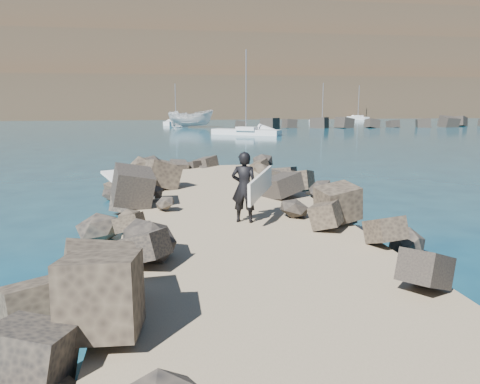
{
  "coord_description": "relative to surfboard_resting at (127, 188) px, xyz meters",
  "views": [
    {
      "loc": [
        -1.9,
        -12.79,
        3.8
      ],
      "look_at": [
        0.0,
        -1.0,
        1.5
      ],
      "focal_mm": 35.0,
      "sensor_mm": 36.0,
      "label": 1
    }
  ],
  "objects": [
    {
      "name": "ground",
      "position": [
        3.18,
        -2.62,
        -1.04
      ],
      "size": [
        800.0,
        800.0,
        0.0
      ],
      "primitive_type": "plane",
      "color": "#0F384C",
      "rests_on": "ground"
    },
    {
      "name": "jetty",
      "position": [
        3.18,
        -4.62,
        -0.74
      ],
      "size": [
        6.0,
        26.0,
        0.6
      ],
      "primitive_type": "cube",
      "color": "#8C7759",
      "rests_on": "ground"
    },
    {
      "name": "riprap_left",
      "position": [
        0.28,
        -4.12,
        -0.54
      ],
      "size": [
        2.6,
        22.0,
        1.0
      ],
      "primitive_type": "cube",
      "color": "black",
      "rests_on": "ground"
    },
    {
      "name": "riprap_right",
      "position": [
        6.08,
        -4.12,
        -0.54
      ],
      "size": [
        2.6,
        22.0,
        1.0
      ],
      "primitive_type": "cube",
      "color": "#262421",
      "rests_on": "ground"
    },
    {
      "name": "breakwater_secondary",
      "position": [
        38.18,
        52.38,
        -0.44
      ],
      "size": [
        52.0,
        4.0,
        1.2
      ],
      "primitive_type": "cube",
      "color": "black",
      "rests_on": "ground"
    },
    {
      "name": "headland",
      "position": [
        13.18,
        157.38,
        14.96
      ],
      "size": [
        360.0,
        140.0,
        32.0
      ],
      "primitive_type": "cube",
      "color": "#2D4919",
      "rests_on": "ground"
    },
    {
      "name": "surfboard_resting",
      "position": [
        0.0,
        0.0,
        0.0
      ],
      "size": [
        1.88,
        2.67,
        0.09
      ],
      "primitive_type": "cube",
      "rotation": [
        0.0,
        0.0,
        0.5
      ],
      "color": "white",
      "rests_on": "riprap_left"
    },
    {
      "name": "boat_imported",
      "position": [
        5.35,
        56.79,
        0.28
      ],
      "size": [
        7.16,
        3.5,
        2.65
      ],
      "primitive_type": "imported",
      "rotation": [
        0.0,
        0.0,
        1.43
      ],
      "color": "silver",
      "rests_on": "ground"
    },
    {
      "name": "surfer_with_board",
      "position": [
        3.41,
        -3.27,
        0.52
      ],
      "size": [
        1.41,
        2.17,
        1.92
      ],
      "color": "black",
      "rests_on": "jetty"
    },
    {
      "name": "sailboat_d",
      "position": [
        29.22,
        65.45,
        -0.7
      ],
      "size": [
        3.08,
        6.04,
        7.27
      ],
      "color": "silver",
      "rests_on": "ground"
    },
    {
      "name": "sailboat_f",
      "position": [
        43.52,
        83.15,
        -0.7
      ],
      "size": [
        2.96,
        6.27,
        7.49
      ],
      "color": "silver",
      "rests_on": "ground"
    },
    {
      "name": "sailboat_c",
      "position": [
        10.8,
        39.12,
        -0.7
      ],
      "size": [
        7.94,
        6.04,
        9.86
      ],
      "color": "silver",
      "rests_on": "ground"
    },
    {
      "name": "sailboat_b",
      "position": [
        3.3,
        64.99,
        -0.7
      ],
      "size": [
        4.32,
        5.32,
        6.98
      ],
      "color": "silver",
      "rests_on": "ground"
    },
    {
      "name": "headland_buildings",
      "position": [
        19.99,
        149.57,
        32.92
      ],
      "size": [
        137.5,
        30.5,
        5.0
      ],
      "color": "white",
      "rests_on": "headland"
    }
  ]
}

